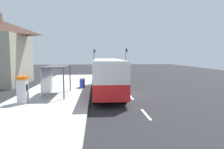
# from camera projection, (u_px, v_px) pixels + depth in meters

# --- Properties ---
(ground_plane) EXTENTS (56.00, 92.00, 0.04)m
(ground_plane) POSITION_uv_depth(u_px,v_px,m) (113.00, 77.00, 31.56)
(ground_plane) COLOR #262628
(sidewalk_platform) EXTENTS (6.20, 30.00, 0.18)m
(sidewalk_platform) POSITION_uv_depth(u_px,v_px,m) (59.00, 91.00, 19.11)
(sidewalk_platform) COLOR beige
(sidewalk_platform) RESTS_ON ground
(lane_stripe_seg_0) EXTENTS (0.16, 2.20, 0.01)m
(lane_stripe_seg_0) POSITION_uv_depth(u_px,v_px,m) (146.00, 114.00, 11.75)
(lane_stripe_seg_0) COLOR silver
(lane_stripe_seg_0) RESTS_ON ground
(lane_stripe_seg_1) EXTENTS (0.16, 2.20, 0.01)m
(lane_stripe_seg_1) POSITION_uv_depth(u_px,v_px,m) (131.00, 97.00, 16.71)
(lane_stripe_seg_1) COLOR silver
(lane_stripe_seg_1) RESTS_ON ground
(lane_stripe_seg_2) EXTENTS (0.16, 2.20, 0.01)m
(lane_stripe_seg_2) POSITION_uv_depth(u_px,v_px,m) (123.00, 87.00, 21.67)
(lane_stripe_seg_2) COLOR silver
(lane_stripe_seg_2) RESTS_ON ground
(lane_stripe_seg_3) EXTENTS (0.16, 2.20, 0.01)m
(lane_stripe_seg_3) POSITION_uv_depth(u_px,v_px,m) (118.00, 81.00, 26.62)
(lane_stripe_seg_3) COLOR silver
(lane_stripe_seg_3) RESTS_ON ground
(lane_stripe_seg_4) EXTENTS (0.16, 2.20, 0.01)m
(lane_stripe_seg_4) POSITION_uv_depth(u_px,v_px,m) (114.00, 77.00, 31.58)
(lane_stripe_seg_4) COLOR silver
(lane_stripe_seg_4) RESTS_ON ground
(lane_stripe_seg_5) EXTENTS (0.16, 2.20, 0.01)m
(lane_stripe_seg_5) POSITION_uv_depth(u_px,v_px,m) (112.00, 74.00, 36.54)
(lane_stripe_seg_5) COLOR silver
(lane_stripe_seg_5) RESTS_ON ground
(lane_stripe_seg_6) EXTENTS (0.16, 2.20, 0.01)m
(lane_stripe_seg_6) POSITION_uv_depth(u_px,v_px,m) (110.00, 72.00, 41.50)
(lane_stripe_seg_6) COLOR silver
(lane_stripe_seg_6) RESTS_ON ground
(lane_stripe_seg_7) EXTENTS (0.16, 2.20, 0.01)m
(lane_stripe_seg_7) POSITION_uv_depth(u_px,v_px,m) (108.00, 70.00, 46.46)
(lane_stripe_seg_7) COLOR silver
(lane_stripe_seg_7) RESTS_ON ground
(bus) EXTENTS (2.62, 11.03, 3.21)m
(bus) POSITION_uv_depth(u_px,v_px,m) (107.00, 74.00, 18.04)
(bus) COLOR red
(bus) RESTS_ON ground
(white_van) EXTENTS (2.25, 5.29, 2.30)m
(white_van) POSITION_uv_depth(u_px,v_px,m) (121.00, 67.00, 38.11)
(white_van) COLOR white
(white_van) RESTS_ON ground
(sedan_near) EXTENTS (1.88, 4.42, 1.52)m
(sedan_near) POSITION_uv_depth(u_px,v_px,m) (112.00, 65.00, 58.82)
(sedan_near) COLOR #B7B7BC
(sedan_near) RESTS_ON ground
(sedan_far) EXTENTS (1.89, 4.42, 1.52)m
(sedan_far) POSITION_uv_depth(u_px,v_px,m) (115.00, 66.00, 51.40)
(sedan_far) COLOR navy
(sedan_far) RESTS_ON ground
(ticket_machine) EXTENTS (0.66, 0.76, 1.94)m
(ticket_machine) POSITION_uv_depth(u_px,v_px,m) (23.00, 89.00, 13.77)
(ticket_machine) COLOR silver
(ticket_machine) RESTS_ON sidewalk_platform
(recycling_bin_blue) EXTENTS (0.52, 0.52, 0.95)m
(recycling_bin_blue) POSITION_uv_depth(u_px,v_px,m) (82.00, 83.00, 20.19)
(recycling_bin_blue) COLOR blue
(recycling_bin_blue) RESTS_ON sidewalk_platform
(recycling_bin_orange) EXTENTS (0.52, 0.52, 0.95)m
(recycling_bin_orange) POSITION_uv_depth(u_px,v_px,m) (83.00, 83.00, 20.89)
(recycling_bin_orange) COLOR orange
(recycling_bin_orange) RESTS_ON sidewalk_platform
(traffic_light_near_side) EXTENTS (0.49, 0.28, 5.43)m
(traffic_light_near_side) POSITION_uv_depth(u_px,v_px,m) (126.00, 55.00, 52.16)
(traffic_light_near_side) COLOR #2D2D2D
(traffic_light_near_side) RESTS_ON ground
(traffic_light_far_side) EXTENTS (0.49, 0.28, 5.22)m
(traffic_light_far_side) POSITION_uv_depth(u_px,v_px,m) (94.00, 56.00, 52.24)
(traffic_light_far_side) COLOR #2D2D2D
(traffic_light_far_side) RESTS_ON ground
(bus_shelter) EXTENTS (1.80, 4.00, 2.50)m
(bus_shelter) POSITION_uv_depth(u_px,v_px,m) (53.00, 73.00, 16.63)
(bus_shelter) COLOR #4C4C51
(bus_shelter) RESTS_ON sidewalk_platform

